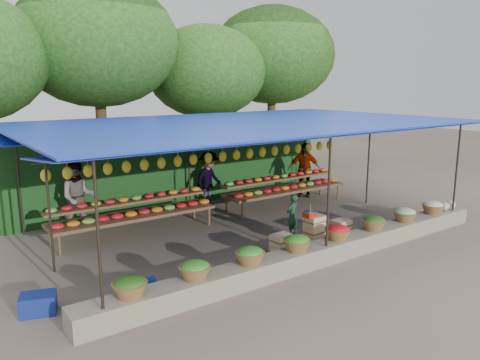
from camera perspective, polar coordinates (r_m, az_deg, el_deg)
ground at (r=12.30m, az=0.63°, el=-6.07°), size 60.00×60.00×0.00m
stone_curb at (r=10.26m, az=9.83°, el=-8.75°), size 10.60×0.55×0.40m
stall_canopy at (r=11.82m, az=0.45°, el=6.45°), size 10.80×6.60×2.82m
produce_baskets at (r=10.08m, az=9.50°, el=-6.94°), size 8.98×0.58×0.34m
netting_backdrop at (r=14.59m, az=-6.68°, el=1.75°), size 10.60×0.06×2.50m
tree_row at (r=17.24m, az=-10.35°, el=14.70°), size 16.51×5.50×7.12m
fruit_table_left at (r=12.09m, az=-12.83°, el=-3.69°), size 4.21×0.95×0.93m
fruit_table_right at (r=14.67m, az=5.44°, el=-0.72°), size 4.21×0.95×0.93m
crate_counter at (r=11.04m, az=8.95°, el=-6.63°), size 2.37×0.37×0.77m
weighing_scale at (r=10.79m, az=8.54°, el=-4.09°), size 0.29×0.29×0.30m
vendor_seated at (r=11.75m, az=6.41°, el=-4.28°), size 0.44×0.35×1.07m
customer_left at (r=12.56m, az=-19.06°, el=-2.00°), size 1.02×0.87×1.83m
customer_mid at (r=14.38m, az=-3.81°, el=0.08°), size 1.26×0.98×1.72m
customer_right at (r=15.82m, az=7.82°, el=1.27°), size 1.09×1.04×1.83m
blue_crate_front at (r=8.69m, az=-11.93°, el=-13.02°), size 0.62×0.52×0.32m
blue_crate_back at (r=8.70m, az=-23.39°, el=-13.69°), size 0.67×0.57×0.34m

